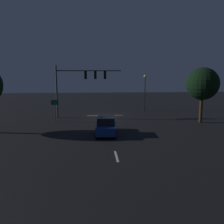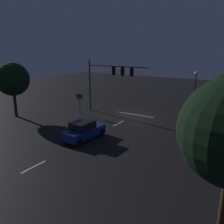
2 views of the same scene
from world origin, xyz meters
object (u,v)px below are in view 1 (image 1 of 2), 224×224
Objects in this scene: street_lamp_left_kerb at (145,86)px; tree_left_near at (202,84)px; traffic_signal_assembly at (80,80)px; route_sign at (55,106)px; car_approaching at (106,126)px.

street_lamp_left_kerb is 0.86× the size of tree_left_near.
street_lamp_left_kerb is at bearing -153.78° from traffic_signal_assembly.
route_sign is at bearing -6.73° from tree_left_near.
street_lamp_left_kerb reaches higher than route_sign.
route_sign is (2.97, 2.31, -2.93)m from traffic_signal_assembly.
traffic_signal_assembly is at bearing -16.95° from tree_left_near.
route_sign is at bearing 37.90° from traffic_signal_assembly.
street_lamp_left_kerb is (-9.50, -4.68, -1.03)m from traffic_signal_assembly.
route_sign is 0.41× the size of tree_left_near.
traffic_signal_assembly is 1.52× the size of street_lamp_left_kerb.
street_lamp_left_kerb is 14.42m from route_sign.
car_approaching is at bearing 107.94° from traffic_signal_assembly.
traffic_signal_assembly is 10.64m from street_lamp_left_kerb.
route_sign reaches higher than car_approaching.
tree_left_near is at bearing -158.66° from car_approaching.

